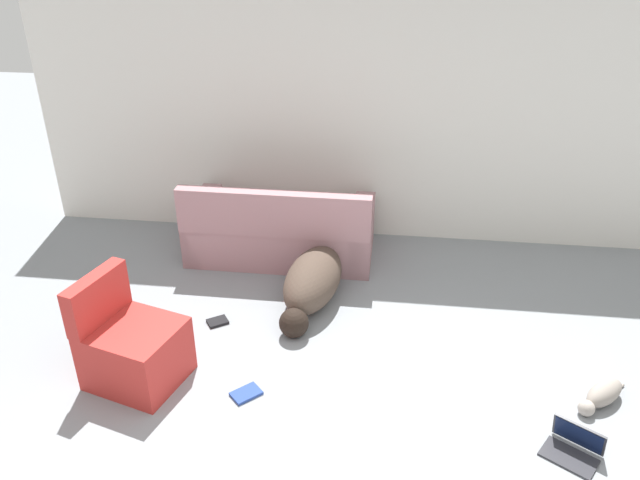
{
  "coord_description": "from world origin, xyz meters",
  "views": [
    {
      "loc": [
        0.21,
        -2.58,
        3.2
      ],
      "look_at": [
        -0.35,
        1.92,
        0.74
      ],
      "focal_mm": 35.0,
      "sensor_mm": 36.0,
      "label": 1
    }
  ],
  "objects_px": {
    "dog": "(312,282)",
    "book_black": "(218,322)",
    "cat": "(602,395)",
    "book_blue": "(246,394)",
    "side_chair": "(131,347)",
    "laptop_open": "(575,444)",
    "couch": "(281,232)"
  },
  "relations": [
    {
      "from": "dog",
      "to": "book_black",
      "type": "xyz_separation_m",
      "value": [
        -0.77,
        -0.42,
        -0.2
      ]
    },
    {
      "from": "cat",
      "to": "book_blue",
      "type": "distance_m",
      "value": 2.58
    },
    {
      "from": "book_blue",
      "to": "side_chair",
      "type": "distance_m",
      "value": 0.93
    },
    {
      "from": "cat",
      "to": "book_black",
      "type": "relative_size",
      "value": 2.12
    },
    {
      "from": "laptop_open",
      "to": "book_blue",
      "type": "xyz_separation_m",
      "value": [
        -2.27,
        0.27,
        -0.06
      ]
    },
    {
      "from": "book_blue",
      "to": "couch",
      "type": "bearing_deg",
      "value": 92.95
    },
    {
      "from": "book_blue",
      "to": "book_black",
      "type": "xyz_separation_m",
      "value": [
        -0.45,
        0.85,
        0.0
      ]
    },
    {
      "from": "cat",
      "to": "laptop_open",
      "type": "relative_size",
      "value": 1.05
    },
    {
      "from": "couch",
      "to": "cat",
      "type": "distance_m",
      "value": 3.26
    },
    {
      "from": "laptop_open",
      "to": "side_chair",
      "type": "relative_size",
      "value": 0.51
    },
    {
      "from": "couch",
      "to": "book_blue",
      "type": "xyz_separation_m",
      "value": [
        0.11,
        -2.08,
        -0.26
      ]
    },
    {
      "from": "book_black",
      "to": "book_blue",
      "type": "bearing_deg",
      "value": -62.16
    },
    {
      "from": "book_blue",
      "to": "side_chair",
      "type": "xyz_separation_m",
      "value": [
        -0.88,
        0.09,
        0.28
      ]
    },
    {
      "from": "book_black",
      "to": "dog",
      "type": "bearing_deg",
      "value": 28.66
    },
    {
      "from": "laptop_open",
      "to": "dog",
      "type": "bearing_deg",
      "value": 174.54
    },
    {
      "from": "couch",
      "to": "dog",
      "type": "height_order",
      "value": "couch"
    },
    {
      "from": "dog",
      "to": "side_chair",
      "type": "height_order",
      "value": "side_chair"
    },
    {
      "from": "dog",
      "to": "cat",
      "type": "distance_m",
      "value": 2.48
    },
    {
      "from": "laptop_open",
      "to": "book_black",
      "type": "bearing_deg",
      "value": -169.54
    },
    {
      "from": "couch",
      "to": "side_chair",
      "type": "bearing_deg",
      "value": 69.02
    },
    {
      "from": "cat",
      "to": "book_black",
      "type": "bearing_deg",
      "value": -55.31
    },
    {
      "from": "laptop_open",
      "to": "book_blue",
      "type": "bearing_deg",
      "value": -153.92
    },
    {
      "from": "couch",
      "to": "laptop_open",
      "type": "distance_m",
      "value": 3.35
    },
    {
      "from": "couch",
      "to": "cat",
      "type": "relative_size",
      "value": 4.11
    },
    {
      "from": "laptop_open",
      "to": "book_black",
      "type": "height_order",
      "value": "laptop_open"
    },
    {
      "from": "dog",
      "to": "book_black",
      "type": "bearing_deg",
      "value": -52.14
    },
    {
      "from": "side_chair",
      "to": "laptop_open",
      "type": "bearing_deg",
      "value": -80.36
    },
    {
      "from": "dog",
      "to": "laptop_open",
      "type": "height_order",
      "value": "dog"
    },
    {
      "from": "book_black",
      "to": "side_chair",
      "type": "xyz_separation_m",
      "value": [
        -0.43,
        -0.76,
        0.28
      ]
    },
    {
      "from": "dog",
      "to": "book_black",
      "type": "height_order",
      "value": "dog"
    },
    {
      "from": "book_blue",
      "to": "book_black",
      "type": "distance_m",
      "value": 0.96
    },
    {
      "from": "dog",
      "to": "book_blue",
      "type": "distance_m",
      "value": 1.32
    }
  ]
}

